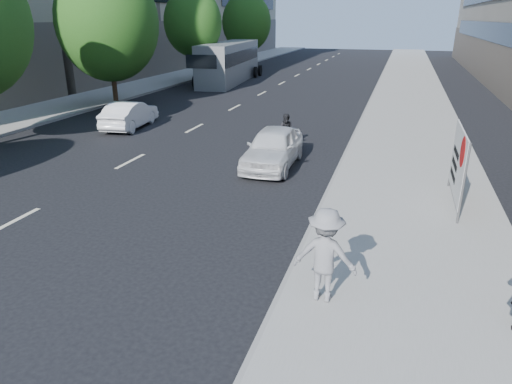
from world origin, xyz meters
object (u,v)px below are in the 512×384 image
at_px(jogger, 325,255).
at_px(white_sedan_near, 273,147).
at_px(protest_banner, 458,162).
at_px(bus, 230,62).
at_px(motorcycle, 287,132).
at_px(white_sedan_mid, 130,115).

bearing_deg(jogger, white_sedan_near, -67.62).
relative_size(protest_banner, bus, 0.25).
bearing_deg(motorcycle, white_sedan_near, -88.72).
height_order(white_sedan_near, white_sedan_mid, white_sedan_near).
distance_m(white_sedan_near, bus, 24.67).
distance_m(jogger, protest_banner, 6.64).
height_order(protest_banner, white_sedan_mid, protest_banner).
relative_size(jogger, white_sedan_mid, 0.46).
bearing_deg(white_sedan_mid, motorcycle, 165.76).
relative_size(white_sedan_near, white_sedan_mid, 1.05).
relative_size(motorcycle, bus, 0.17).
xyz_separation_m(protest_banner, white_sedan_mid, (-14.79, 6.41, -0.73)).
bearing_deg(jogger, white_sedan_mid, -45.24).
height_order(protest_banner, bus, bus).
bearing_deg(protest_banner, white_sedan_near, 159.13).
xyz_separation_m(jogger, white_sedan_mid, (-11.97, 12.41, -0.41)).
bearing_deg(protest_banner, jogger, -115.17).
bearing_deg(motorcycle, protest_banner, -42.58).
bearing_deg(bus, protest_banner, -62.23).
height_order(jogger, motorcycle, jogger).
relative_size(white_sedan_mid, bus, 0.33).
distance_m(white_sedan_near, motorcycle, 2.99).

